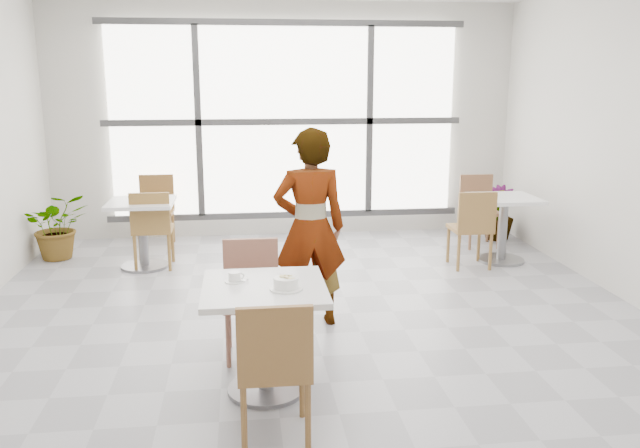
{
  "coord_description": "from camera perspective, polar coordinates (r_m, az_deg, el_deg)",
  "views": [
    {
      "loc": [
        -0.57,
        -4.98,
        2.08
      ],
      "look_at": [
        0.0,
        -0.3,
        1.0
      ],
      "focal_mm": 36.44,
      "sensor_mm": 36.0,
      "label": 1
    }
  ],
  "objects": [
    {
      "name": "main_table",
      "position": [
        4.33,
        -4.87,
        -8.25
      ],
      "size": [
        0.8,
        0.8,
        0.75
      ],
      "color": "white",
      "rests_on": "ground"
    },
    {
      "name": "bg_table_left",
      "position": [
        7.37,
        -15.33,
        -0.04
      ],
      "size": [
        0.7,
        0.7,
        0.75
      ],
      "color": "white",
      "rests_on": "ground"
    },
    {
      "name": "oatmeal_bowl",
      "position": [
        4.15,
        -2.99,
        -5.2
      ],
      "size": [
        0.21,
        0.21,
        0.1
      ],
      "color": "white",
      "rests_on": "main_table"
    },
    {
      "name": "plant_left",
      "position": [
        8.08,
        -22.05,
        -0.16
      ],
      "size": [
        0.86,
        0.8,
        0.77
      ],
      "primitive_type": "imported",
      "rotation": [
        0.0,
        0.0,
        0.35
      ],
      "color": "#578140",
      "rests_on": "ground"
    },
    {
      "name": "wall_back",
      "position": [
        8.52,
        -3.11,
        9.0
      ],
      "size": [
        6.0,
        0.0,
        6.0
      ],
      "primitive_type": "plane",
      "rotation": [
        1.57,
        0.0,
        0.0
      ],
      "color": "silver",
      "rests_on": "ground"
    },
    {
      "name": "person",
      "position": [
        5.41,
        -0.89,
        -0.37
      ],
      "size": [
        0.63,
        0.43,
        1.68
      ],
      "primitive_type": "imported",
      "rotation": [
        0.0,
        0.0,
        3.2
      ],
      "color": "black",
      "rests_on": "ground"
    },
    {
      "name": "chair_far",
      "position": [
        4.96,
        -6.03,
        -5.74
      ],
      "size": [
        0.42,
        0.42,
        0.87
      ],
      "color": "#965E4B",
      "rests_on": "ground"
    },
    {
      "name": "bg_chair_left_far",
      "position": [
        8.34,
        -14.17,
        1.6
      ],
      "size": [
        0.42,
        0.42,
        0.87
      ],
      "color": "brown",
      "rests_on": "ground"
    },
    {
      "name": "window",
      "position": [
        8.46,
        -3.08,
        8.97
      ],
      "size": [
        4.6,
        0.07,
        2.52
      ],
      "color": "white",
      "rests_on": "ground"
    },
    {
      "name": "bg_table_right",
      "position": [
        7.63,
        15.8,
        0.37
      ],
      "size": [
        0.7,
        0.7,
        0.75
      ],
      "color": "white",
      "rests_on": "ground"
    },
    {
      "name": "bg_chair_right_near",
      "position": [
        7.26,
        13.28,
        -0.0
      ],
      "size": [
        0.42,
        0.42,
        0.87
      ],
      "rotation": [
        0.0,
        0.0,
        3.14
      ],
      "color": "olive",
      "rests_on": "ground"
    },
    {
      "name": "wall_front",
      "position": [
        1.69,
        13.29,
        -7.64
      ],
      "size": [
        6.0,
        0.0,
        6.0
      ],
      "primitive_type": "plane",
      "rotation": [
        -1.57,
        0.0,
        0.0
      ],
      "color": "silver",
      "rests_on": "ground"
    },
    {
      "name": "coffee_cup",
      "position": [
        4.33,
        -7.48,
        -4.68
      ],
      "size": [
        0.16,
        0.13,
        0.07
      ],
      "color": "white",
      "rests_on": "main_table"
    },
    {
      "name": "bg_chair_left_near",
      "position": [
        7.27,
        -14.54,
        -0.06
      ],
      "size": [
        0.42,
        0.42,
        0.87
      ],
      "rotation": [
        0.0,
        0.0,
        3.14
      ],
      "color": "olive",
      "rests_on": "ground"
    },
    {
      "name": "floor",
      "position": [
        5.43,
        -0.39,
        -9.63
      ],
      "size": [
        7.0,
        7.0,
        0.0
      ],
      "primitive_type": "plane",
      "color": "#9E9EA5",
      "rests_on": "ground"
    },
    {
      "name": "bg_chair_right_far",
      "position": [
        8.33,
        13.71,
        1.62
      ],
      "size": [
        0.42,
        0.42,
        0.87
      ],
      "color": "brown",
      "rests_on": "ground"
    },
    {
      "name": "plant_right",
      "position": [
        8.67,
        15.38,
        0.95
      ],
      "size": [
        0.47,
        0.47,
        0.7
      ],
      "primitive_type": "imported",
      "rotation": [
        0.0,
        0.0,
        -0.22
      ],
      "color": "#578C4B",
      "rests_on": "ground"
    },
    {
      "name": "chair_near",
      "position": [
        3.76,
        -4.02,
        -11.99
      ],
      "size": [
        0.42,
        0.42,
        0.87
      ],
      "rotation": [
        0.0,
        0.0,
        3.14
      ],
      "color": "brown",
      "rests_on": "ground"
    }
  ]
}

